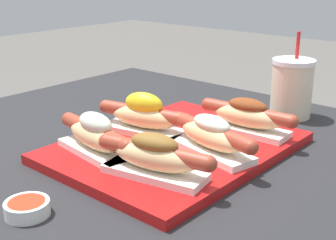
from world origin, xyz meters
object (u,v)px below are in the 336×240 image
hot_dog_0 (155,156)px  hot_dog_4 (144,115)px  hot_dog_1 (211,136)px  hot_dog_2 (247,116)px  drink_cup (292,88)px  serving_tray (176,147)px  sauce_bowl (27,208)px  hot_dog_3 (96,135)px

hot_dog_0 → hot_dog_4: (0.13, 0.15, 0.00)m
hot_dog_1 → hot_dog_4: hot_dog_4 is taller
hot_dog_2 → drink_cup: size_ratio=1.08×
hot_dog_4 → drink_cup: drink_cup is taller
hot_dog_0 → hot_dog_2: size_ratio=0.98×
hot_dog_2 → hot_dog_4: size_ratio=1.02×
serving_tray → hot_dog_2: size_ratio=2.12×
hot_dog_1 → drink_cup: bearing=3.4°
hot_dog_2 → drink_cup: (0.20, 0.01, 0.02)m
serving_tray → drink_cup: 0.34m
serving_tray → sauce_bowl: bearing=178.5°
hot_dog_0 → drink_cup: (0.46, 0.01, 0.01)m
sauce_bowl → drink_cup: drink_cup is taller
hot_dog_4 → hot_dog_3: bearing=-175.1°
hot_dog_0 → hot_dog_2: hot_dog_0 is taller
hot_dog_2 → hot_dog_3: 0.30m
serving_tray → hot_dog_4: (-0.00, 0.08, 0.04)m
sauce_bowl → hot_dog_2: bearing=-9.7°
serving_tray → hot_dog_3: hot_dog_3 is taller
hot_dog_0 → hot_dog_3: (-0.00, 0.14, 0.00)m
serving_tray → hot_dog_2: 0.16m
hot_dog_3 → hot_dog_0: bearing=-89.7°
hot_dog_2 → sauce_bowl: hot_dog_2 is taller
hot_dog_3 → drink_cup: 0.48m
serving_tray → sauce_bowl: size_ratio=6.99×
serving_tray → hot_dog_0: hot_dog_0 is taller
hot_dog_4 → hot_dog_2: bearing=-48.0°
hot_dog_0 → hot_dog_1: (0.13, -0.01, -0.00)m
hot_dog_0 → hot_dog_3: bearing=90.3°
hot_dog_0 → sauce_bowl: hot_dog_0 is taller
hot_dog_1 → hot_dog_2: size_ratio=0.98×
hot_dog_0 → hot_dog_1: size_ratio=1.00×
hot_dog_3 → hot_dog_4: bearing=4.9°
hot_dog_4 → drink_cup: 0.36m
hot_dog_0 → drink_cup: size_ratio=1.07×
hot_dog_2 → drink_cup: 0.20m
sauce_bowl → drink_cup: 0.65m
serving_tray → hot_dog_3: 0.16m
serving_tray → hot_dog_2: bearing=-27.1°
hot_dog_1 → hot_dog_2: same height
hot_dog_0 → sauce_bowl: (-0.18, 0.08, -0.04)m
hot_dog_1 → drink_cup: 0.33m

